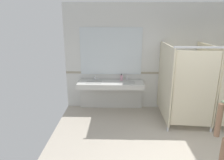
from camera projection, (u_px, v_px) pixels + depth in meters
wall_back at (173, 58)px, 5.77m from camera, size 6.09×0.12×2.96m
wall_back_tile_band at (172, 73)px, 5.83m from camera, size 6.09×0.01×0.06m
vanity_counter at (111, 89)px, 5.79m from camera, size 1.81×0.56×0.97m
mirror_panel at (111, 51)px, 5.69m from camera, size 1.71×0.02×1.31m
soap_dispenser at (121, 78)px, 5.77m from camera, size 0.07×0.07×0.19m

